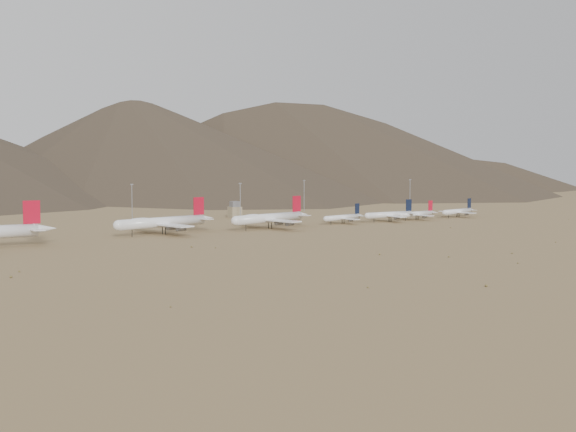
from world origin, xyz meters
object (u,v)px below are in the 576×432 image
narrowbody_b (391,215)px  control_tower (235,210)px  widebody_centre (163,222)px  narrowbody_a (343,217)px  widebody_east (269,218)px

narrowbody_b → control_tower: narrowbody_b is taller
widebody_centre → narrowbody_b: 163.20m
narrowbody_a → narrowbody_b: narrowbody_b is taller
widebody_centre → control_tower: size_ratio=5.54×
widebody_east → narrowbody_b: widebody_east is taller
widebody_east → narrowbody_a: size_ratio=1.66×
narrowbody_b → narrowbody_a: bearing=173.6°
narrowbody_a → control_tower: bearing=103.8°
narrowbody_a → narrowbody_b: bearing=-19.5°
widebody_east → narrowbody_a: widebody_east is taller
widebody_centre → widebody_east: 67.61m
narrowbody_b → control_tower: size_ratio=3.72×
narrowbody_a → narrowbody_b: (36.23, -4.29, 0.64)m
narrowbody_a → widebody_centre: bearing=168.0°
control_tower → narrowbody_a: bearing=-63.4°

